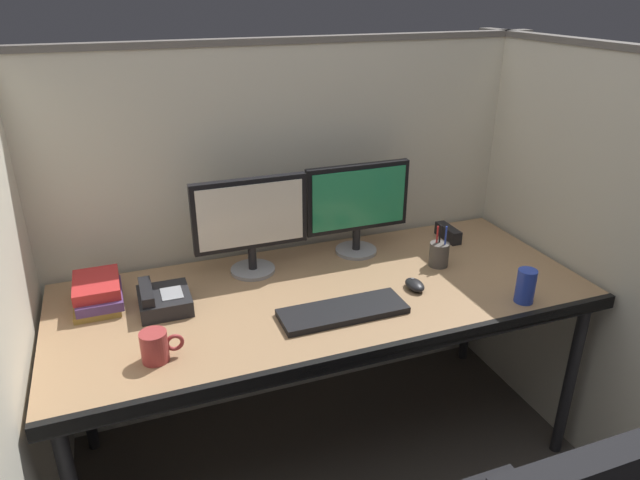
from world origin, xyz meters
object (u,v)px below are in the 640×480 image
at_px(monitor_right, 358,203).
at_px(coffee_mug, 156,346).
at_px(soda_can, 526,286).
at_px(keyboard_main, 342,311).
at_px(computer_mouse, 415,285).
at_px(red_stapler, 448,233).
at_px(desk, 326,304).
at_px(monitor_left, 250,220).
at_px(desk_phone, 163,300).
at_px(book_stack, 98,293).
at_px(pen_cup, 439,254).

xyz_separation_m(monitor_right, coffee_mug, (-0.85, -0.48, -0.17)).
relative_size(coffee_mug, soda_can, 1.03).
distance_m(keyboard_main, computer_mouse, 0.32).
distance_m(coffee_mug, red_stapler, 1.36).
bearing_deg(computer_mouse, red_stapler, 44.23).
height_order(desk, red_stapler, red_stapler).
distance_m(monitor_left, monitor_right, 0.44).
bearing_deg(soda_can, coffee_mug, 175.49).
xyz_separation_m(red_stapler, desk_phone, (-1.22, -0.17, 0.01)).
bearing_deg(desk_phone, desk, -9.28).
xyz_separation_m(monitor_left, computer_mouse, (0.51, -0.34, -0.20)).
relative_size(red_stapler, desk_phone, 0.79).
distance_m(coffee_mug, soda_can, 1.24).
bearing_deg(soda_can, desk_phone, 161.66).
bearing_deg(computer_mouse, keyboard_main, -167.65).
bearing_deg(book_stack, desk_phone, -26.20).
height_order(computer_mouse, pen_cup, pen_cup).
relative_size(monitor_right, pen_cup, 2.53).
xyz_separation_m(coffee_mug, red_stapler, (1.27, 0.46, -0.02)).
bearing_deg(coffee_mug, keyboard_main, 4.30).
bearing_deg(coffee_mug, desk, 18.40).
distance_m(monitor_right, coffee_mug, 0.99).
bearing_deg(red_stapler, pen_cup, -129.79).
xyz_separation_m(desk, monitor_right, (0.24, 0.27, 0.27)).
distance_m(coffee_mug, pen_cup, 1.13).
xyz_separation_m(monitor_right, keyboard_main, (-0.24, -0.43, -0.20)).
bearing_deg(desk, soda_can, -25.78).
relative_size(monitor_left, desk_phone, 2.26).
bearing_deg(pen_cup, computer_mouse, -142.91).
relative_size(monitor_right, coffee_mug, 3.41).
distance_m(monitor_right, keyboard_main, 0.53).
height_order(desk_phone, pen_cup, pen_cup).
bearing_deg(keyboard_main, monitor_right, 60.68).
bearing_deg(keyboard_main, monitor_left, 116.34).
bearing_deg(monitor_left, book_stack, -174.12).
bearing_deg(desk, coffee_mug, -161.60).
height_order(monitor_left, red_stapler, monitor_left).
bearing_deg(pen_cup, soda_can, -69.43).
bearing_deg(red_stapler, soda_can, -94.41).
relative_size(monitor_right, desk_phone, 2.26).
bearing_deg(monitor_right, desk, -131.09).
xyz_separation_m(red_stapler, soda_can, (-0.04, -0.56, 0.03)).
xyz_separation_m(computer_mouse, book_stack, (-1.07, 0.28, 0.03)).
relative_size(monitor_right, computer_mouse, 4.48).
distance_m(book_stack, desk_phone, 0.23).
xyz_separation_m(keyboard_main, book_stack, (-0.76, 0.35, 0.04)).
height_order(coffee_mug, red_stapler, coffee_mug).
height_order(coffee_mug, desk_phone, coffee_mug).
xyz_separation_m(computer_mouse, coffee_mug, (-0.92, -0.11, 0.03)).
bearing_deg(keyboard_main, coffee_mug, -175.70).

